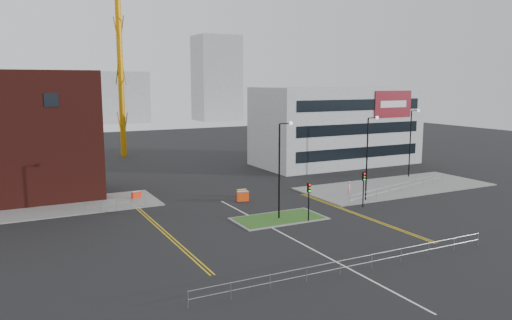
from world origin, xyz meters
The scene contains 26 objects.
ground centered at (0.00, 0.00, 0.00)m, with size 200.00×200.00×0.00m, color black.
pavement_left centered at (-20.00, 22.00, 0.06)m, with size 28.00×8.00×0.12m, color slate.
pavement_right centered at (22.00, 14.00, 0.06)m, with size 24.00×10.00×0.12m, color slate.
island_kerb centered at (2.00, 8.00, 0.04)m, with size 8.60×4.60×0.08m, color slate.
grass_island centered at (2.00, 8.00, 0.06)m, with size 8.00×4.00×0.12m, color #244E1A.
office_block centered at (26.01, 31.97, 6.00)m, with size 25.00×12.20×12.00m.
streetlamp_island centered at (2.22, 8.00, 5.41)m, with size 1.46×0.36×9.18m.
streetlamp_right_near centered at (14.22, 10.00, 5.41)m, with size 1.46×0.36×9.18m.
streetlamp_right_far centered at (28.22, 18.00, 5.41)m, with size 1.46×0.36×9.18m.
traffic_light_island centered at (4.00, 5.98, 2.57)m, with size 0.28×0.33×3.65m.
traffic_light_right centered at (12.00, 7.98, 2.57)m, with size 0.28×0.33×3.65m.
railing_front centered at (0.00, -6.00, 0.78)m, with size 24.05×0.05×1.10m.
railing_left centered at (-11.00, 18.00, 0.74)m, with size 6.05×0.05×1.10m.
railing_right centered at (20.50, 11.50, 0.78)m, with size 19.05×5.05×1.10m.
centre_line centered at (0.00, 2.00, 0.01)m, with size 0.15×30.00×0.01m, color silver.
yellow_left_a centered at (-9.00, 10.00, 0.01)m, with size 0.12×24.00×0.01m, color gold.
yellow_left_b centered at (-8.70, 10.00, 0.01)m, with size 0.12×24.00×0.01m, color gold.
yellow_right_a centered at (9.50, 6.00, 0.01)m, with size 0.12×20.00×0.01m, color gold.
yellow_right_b centered at (9.80, 6.00, 0.01)m, with size 0.12×20.00×0.01m, color gold.
skyline_b centered at (10.00, 130.00, 8.00)m, with size 24.00×12.00×16.00m, color gray.
skyline_c centered at (45.00, 125.00, 14.00)m, with size 14.00×12.00×28.00m, color gray.
skyline_d centered at (-8.00, 140.00, 6.00)m, with size 30.00×12.00×12.00m, color gray.
pedestrian centered at (14.00, 12.88, 0.83)m, with size 0.61×0.40×1.66m, color pink.
barrier_left centered at (-8.00, 22.02, 0.50)m, with size 1.14×0.67×0.91m.
barrier_mid centered at (2.07, 16.00, 0.58)m, with size 1.33×0.64×1.08m.
barrier_right centered at (2.78, 17.72, 0.49)m, with size 1.10×0.46×0.90m.
Camera 1 is at (-20.80, -31.53, 12.78)m, focal length 35.00 mm.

